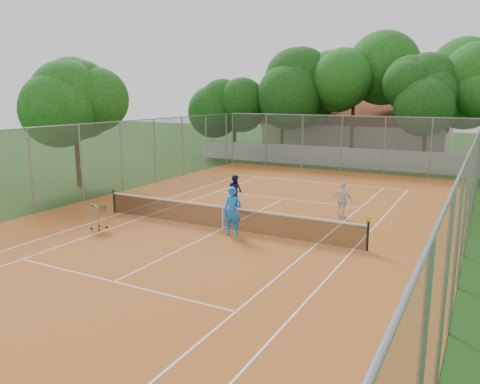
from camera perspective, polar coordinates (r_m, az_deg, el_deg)
The scene contains 12 objects.
ground at distance 19.46m, azimuth -2.09°, elevation -4.55°, with size 120.00×120.00×0.00m, color #163D10.
court_pad at distance 19.46m, azimuth -2.09°, elevation -4.52°, with size 18.00×34.00×0.02m, color #AD5C21.
court_lines at distance 19.45m, azimuth -2.09°, elevation -4.48°, with size 10.98×23.78×0.01m, color white.
tennis_net at distance 19.32m, azimuth -2.10°, elevation -3.10°, with size 11.88×0.10×0.98m, color black.
perimeter_fence at distance 18.99m, azimuth -2.14°, elevation 1.25°, with size 18.00×34.00×4.00m, color slate.
boundary_wall at distance 36.66m, azimuth 13.07°, elevation 4.08°, with size 26.00×0.30×1.50m, color silver.
clubhouse at distance 46.66m, azimuth 14.05°, elevation 7.42°, with size 16.40×9.00×4.40m, color beige.
tropical_trees at distance 39.27m, azimuth 14.54°, elevation 10.73°, with size 29.00×19.00×10.00m, color #0E380E.
player_near at distance 18.30m, azimuth -0.93°, elevation -2.37°, with size 0.71×0.47×1.95m, color blue.
player_far_left at distance 23.06m, azimuth -0.61°, elevation 0.15°, with size 0.78×0.61×1.60m, color #1A1747.
player_far_right at distance 21.37m, azimuth 12.39°, elevation -0.99°, with size 0.97×0.40×1.65m, color white.
ball_hopper at distance 20.06m, azimuth -16.88°, elevation -2.84°, with size 0.54×0.54×1.12m, color #A9AAB0.
Camera 1 is at (9.44, -16.11, 5.47)m, focal length 35.00 mm.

